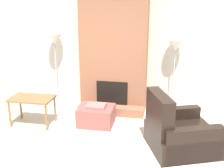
% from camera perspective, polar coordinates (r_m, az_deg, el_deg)
% --- Properties ---
extents(wall_back, '(8.16, 0.06, 2.60)m').
position_cam_1_polar(wall_back, '(6.19, 0.80, 7.15)').
color(wall_back, beige).
rests_on(wall_back, ground_plane).
extents(fireplace, '(1.40, 0.68, 2.60)m').
position_cam_1_polar(fireplace, '(5.96, 0.36, 6.20)').
color(fireplace, '#935B42').
rests_on(fireplace, ground_plane).
extents(ottoman, '(0.68, 0.55, 0.41)m').
position_cam_1_polar(ottoman, '(5.52, -3.24, -6.35)').
color(ottoman, '#8C4C47').
rests_on(ottoman, ground_plane).
extents(armchair, '(1.30, 1.25, 0.98)m').
position_cam_1_polar(armchair, '(4.76, 13.03, -9.83)').
color(armchair, black).
rests_on(armchair, ground_plane).
extents(side_table, '(0.82, 0.50, 0.56)m').
position_cam_1_polar(side_table, '(5.63, -15.98, -3.34)').
color(side_table, brown).
rests_on(side_table, ground_plane).
extents(floor_lamp_left, '(0.35, 0.35, 1.63)m').
position_cam_1_polar(floor_lamp_left, '(6.29, -11.58, 8.00)').
color(floor_lamp_left, '#ADADB2').
rests_on(floor_lamp_left, ground_plane).
extents(floor_lamp_right, '(0.35, 0.35, 1.58)m').
position_cam_1_polar(floor_lamp_right, '(5.83, 12.73, 6.78)').
color(floor_lamp_right, '#ADADB2').
rests_on(floor_lamp_right, ground_plane).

